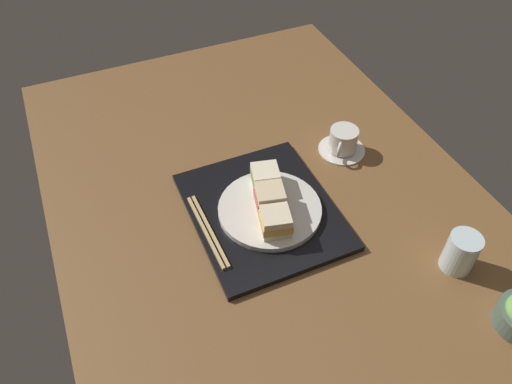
{
  "coord_description": "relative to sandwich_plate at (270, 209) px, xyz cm",
  "views": [
    {
      "loc": [
        74.2,
        -34.68,
        86.84
      ],
      "look_at": [
        3.03,
        -3.72,
        5.0
      ],
      "focal_mm": 34.53,
      "sensor_mm": 36.0,
      "label": 1
    }
  ],
  "objects": [
    {
      "name": "chopsticks_pair",
      "position": [
        0.03,
        -15.18,
        -0.34
      ],
      "size": [
        22.03,
        2.32,
        0.7
      ],
      "color": "tan",
      "rests_on": "serving_tray"
    },
    {
      "name": "sandwich_far",
      "position": [
        6.4,
        -1.61,
        3.32
      ],
      "size": [
        7.74,
        7.85,
        5.26
      ],
      "color": "beige",
      "rests_on": "sandwich_plate"
    },
    {
      "name": "sandwich_near",
      "position": [
        -6.4,
        1.61,
        3.27
      ],
      "size": [
        7.78,
        7.64,
        5.17
      ],
      "color": "#EFE5C1",
      "rests_on": "sandwich_plate"
    },
    {
      "name": "ground_plane",
      "position": [
        -6.83,
        1.93,
        -3.68
      ],
      "size": [
        140.0,
        100.0,
        3.0
      ],
      "primitive_type": "cube",
      "color": "brown"
    },
    {
      "name": "sandwich_middle",
      "position": [
        0.0,
        -0.0,
        3.6
      ],
      "size": [
        7.89,
        7.96,
        5.83
      ],
      "color": "beige",
      "rests_on": "sandwich_plate"
    },
    {
      "name": "drinking_glass",
      "position": [
        28.48,
        30.32,
        2.4
      ],
      "size": [
        6.69,
        6.69,
        9.15
      ],
      "primitive_type": "cylinder",
      "color": "silver",
      "rests_on": "ground_plane"
    },
    {
      "name": "serving_tray",
      "position": [
        -1.38,
        -1.24,
        -1.43
      ],
      "size": [
        37.91,
        31.94,
        1.49
      ],
      "primitive_type": "cube",
      "color": "black",
      "rests_on": "ground_plane"
    },
    {
      "name": "sandwich_plate",
      "position": [
        0.0,
        0.0,
        0.0
      ],
      "size": [
        23.82,
        23.82,
        1.37
      ],
      "primitive_type": "cylinder",
      "color": "silver",
      "rests_on": "serving_tray"
    },
    {
      "name": "coffee_cup",
      "position": [
        -13.01,
        26.88,
        0.86
      ],
      "size": [
        12.3,
        12.3,
        6.8
      ],
      "color": "silver",
      "rests_on": "ground_plane"
    }
  ]
}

